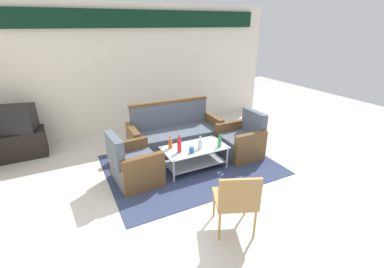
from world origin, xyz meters
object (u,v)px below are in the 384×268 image
object	(u,v)px
armchair_left	(134,166)
television	(16,119)
bottle_orange	(170,143)
tv_stand	(23,144)
cup	(192,150)
coffee_table	(195,154)
bottle_clear	(200,144)
wicker_chair	(236,198)
bottle_green	(219,142)
armchair_right	(241,142)
bottle_red	(179,146)
couch	(175,135)

from	to	relation	value
armchair_left	television	world-z (taller)	television
bottle_orange	tv_stand	distance (m)	2.92
cup	coffee_table	bearing A→B (deg)	48.70
bottle_clear	television	size ratio (longest dim) A/B	0.33
cup	tv_stand	size ratio (longest dim) A/B	0.12
bottle_clear	armchair_left	bearing A→B (deg)	172.97
cup	wicker_chair	xyz separation A→B (m)	(-0.15, -1.44, 0.03)
coffee_table	television	size ratio (longest dim) A/B	1.61
tv_stand	bottle_clear	bearing A→B (deg)	-35.55
cup	television	distance (m)	3.31
cup	wicker_chair	world-z (taller)	wicker_chair
bottle_green	wicker_chair	world-z (taller)	wicker_chair
armchair_right	bottle_orange	bearing A→B (deg)	85.85
armchair_left	bottle_orange	distance (m)	0.71
bottle_clear	wicker_chair	distance (m)	1.57
coffee_table	cup	xyz separation A→B (m)	(-0.14, -0.16, 0.19)
bottle_clear	bottle_red	size ratio (longest dim) A/B	0.72
bottle_orange	cup	xyz separation A→B (m)	(0.24, -0.32, -0.04)
couch	bottle_green	size ratio (longest dim) A/B	7.86
armchair_right	bottle_orange	distance (m)	1.43
armchair_right	bottle_clear	xyz separation A→B (m)	(-0.96, -0.12, 0.21)
couch	bottle_green	distance (m)	1.11
couch	wicker_chair	xyz separation A→B (m)	(-0.28, -2.45, 0.18)
armchair_right	wicker_chair	world-z (taller)	armchair_right
television	wicker_chair	xyz separation A→B (m)	(2.42, -3.51, -0.27)
bottle_green	bottle_clear	bearing A→B (deg)	163.87
couch	bottle_orange	xyz separation A→B (m)	(-0.38, -0.69, 0.18)
coffee_table	bottle_green	distance (m)	0.48
armchair_right	television	bearing A→B (deg)	64.12
bottle_red	armchair_right	bearing A→B (deg)	3.77
armchair_right	bottle_green	world-z (taller)	armchair_right
couch	television	bearing A→B (deg)	-19.76
bottle_green	television	world-z (taller)	television
couch	cup	distance (m)	1.03
coffee_table	bottle_green	size ratio (longest dim) A/B	4.75
couch	cup	world-z (taller)	couch
bottle_red	coffee_table	bearing A→B (deg)	8.91
bottle_orange	bottle_green	world-z (taller)	same
bottle_green	television	bearing A→B (deg)	146.13
armchair_left	armchair_right	distance (m)	2.08
bottle_green	tv_stand	bearing A→B (deg)	146.17
couch	tv_stand	distance (m)	2.90
television	wicker_chair	bearing A→B (deg)	137.61
armchair_right	bottle_red	world-z (taller)	armchair_right
cup	tv_stand	bearing A→B (deg)	141.14
bottle_green	bottle_red	world-z (taller)	bottle_red
armchair_left	bottle_orange	xyz separation A→B (m)	(0.67, 0.10, 0.21)
couch	armchair_left	size ratio (longest dim) A/B	2.14
bottle_clear	bottle_green	size ratio (longest dim) A/B	0.96
bottle_red	television	xyz separation A→B (m)	(-2.40, 1.96, 0.23)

